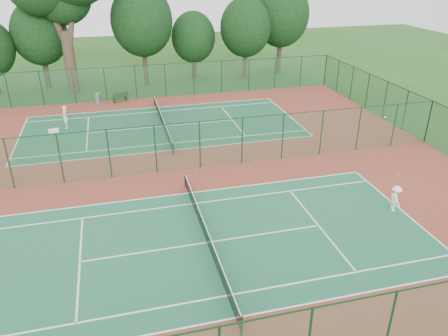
{
  "coord_description": "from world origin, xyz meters",
  "views": [
    {
      "loc": [
        -3.86,
        -27.5,
        13.58
      ],
      "look_at": [
        2.32,
        -3.7,
        1.6
      ],
      "focal_mm": 35.0,
      "sensor_mm": 36.0,
      "label": 1
    }
  ],
  "objects_px": {
    "bench": "(120,97)",
    "player_near": "(395,199)",
    "kit_bag": "(54,131)",
    "trash_bin": "(98,98)",
    "player_far": "(65,117)"
  },
  "relations": [
    {
      "from": "player_far",
      "to": "kit_bag",
      "type": "bearing_deg",
      "value": -47.17
    },
    {
      "from": "bench",
      "to": "kit_bag",
      "type": "relative_size",
      "value": 2.04
    },
    {
      "from": "bench",
      "to": "kit_bag",
      "type": "height_order",
      "value": "bench"
    },
    {
      "from": "bench",
      "to": "trash_bin",
      "type": "bearing_deg",
      "value": 150.55
    },
    {
      "from": "player_near",
      "to": "kit_bag",
      "type": "height_order",
      "value": "player_near"
    },
    {
      "from": "player_near",
      "to": "bench",
      "type": "distance_m",
      "value": 29.72
    },
    {
      "from": "player_far",
      "to": "trash_bin",
      "type": "relative_size",
      "value": 1.97
    },
    {
      "from": "bench",
      "to": "kit_bag",
      "type": "bearing_deg",
      "value": -153.65
    },
    {
      "from": "trash_bin",
      "to": "kit_bag",
      "type": "relative_size",
      "value": 1.19
    },
    {
      "from": "trash_bin",
      "to": "bench",
      "type": "relative_size",
      "value": 0.58
    },
    {
      "from": "player_far",
      "to": "kit_bag",
      "type": "relative_size",
      "value": 2.34
    },
    {
      "from": "trash_bin",
      "to": "player_far",
      "type": "bearing_deg",
      "value": -111.6
    },
    {
      "from": "bench",
      "to": "player_near",
      "type": "bearing_deg",
      "value": -85.42
    },
    {
      "from": "player_near",
      "to": "kit_bag",
      "type": "relative_size",
      "value": 1.93
    },
    {
      "from": "player_near",
      "to": "kit_bag",
      "type": "bearing_deg",
      "value": 58.01
    }
  ]
}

